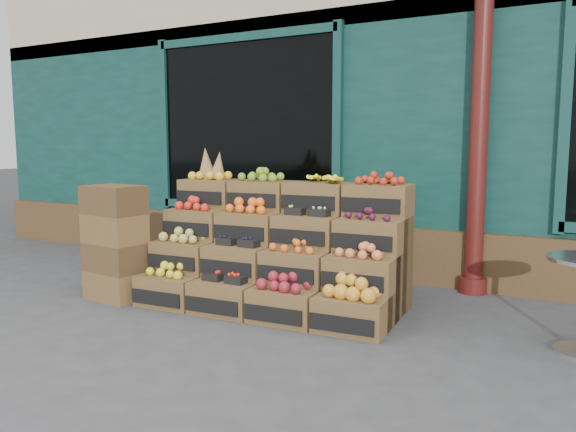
% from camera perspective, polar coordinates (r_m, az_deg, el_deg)
% --- Properties ---
extents(ground, '(60.00, 60.00, 0.00)m').
position_cam_1_polar(ground, '(4.57, -2.01, -11.77)').
color(ground, '#3D3D40').
rests_on(ground, ground).
extents(shop_facade, '(12.00, 6.24, 4.80)m').
position_cam_1_polar(shop_facade, '(9.15, 14.78, 12.70)').
color(shop_facade, '#0F3531').
rests_on(shop_facade, ground).
extents(crate_display, '(2.41, 1.28, 1.47)m').
position_cam_1_polar(crate_display, '(5.27, -1.09, -4.09)').
color(crate_display, brown).
rests_on(crate_display, ground).
extents(spare_crates, '(0.59, 0.44, 1.10)m').
position_cam_1_polar(spare_crates, '(5.66, -17.14, -2.62)').
color(spare_crates, brown).
rests_on(spare_crates, ground).
extents(shopkeeper, '(0.75, 0.59, 1.81)m').
position_cam_1_polar(shopkeeper, '(7.80, -1.98, 2.95)').
color(shopkeeper, '#1C6326').
rests_on(shopkeeper, ground).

